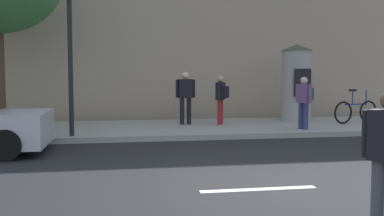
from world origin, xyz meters
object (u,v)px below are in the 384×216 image
(poster_column, at_px, (296,82))
(pedestrian_in_red_top, at_px, (221,96))
(traffic_light, at_px, (69,23))
(bicycle_leaning, at_px, (356,111))
(pedestrian_in_light_jacket, at_px, (304,98))
(pedestrian_with_bag, at_px, (185,94))

(poster_column, bearing_deg, pedestrian_in_red_top, -169.05)
(pedestrian_in_red_top, bearing_deg, traffic_light, -155.24)
(traffic_light, bearing_deg, bicycle_leaning, 10.23)
(pedestrian_in_light_jacket, height_order, bicycle_leaning, pedestrian_in_light_jacket)
(pedestrian_in_red_top, bearing_deg, poster_column, 10.95)
(pedestrian_in_red_top, distance_m, pedestrian_in_light_jacket, 2.60)
(pedestrian_in_red_top, bearing_deg, bicycle_leaning, -5.92)
(traffic_light, bearing_deg, pedestrian_with_bag, 33.64)
(pedestrian_in_light_jacket, bearing_deg, poster_column, 73.14)
(pedestrian_with_bag, bearing_deg, pedestrian_in_red_top, -8.21)
(bicycle_leaning, bearing_deg, pedestrian_in_light_jacket, -153.43)
(poster_column, bearing_deg, bicycle_leaning, -30.89)
(poster_column, xyz_separation_m, pedestrian_in_light_jacket, (-0.64, -2.10, -0.41))
(traffic_light, bearing_deg, pedestrian_in_light_jacket, 3.90)
(pedestrian_in_red_top, xyz_separation_m, bicycle_leaning, (4.32, -0.45, -0.51))
(poster_column, height_order, pedestrian_with_bag, poster_column)
(traffic_light, height_order, pedestrian_in_red_top, traffic_light)
(traffic_light, bearing_deg, poster_column, 19.74)
(bicycle_leaning, bearing_deg, poster_column, 149.11)
(poster_column, bearing_deg, traffic_light, -160.26)
(traffic_light, distance_m, poster_column, 7.67)
(traffic_light, relative_size, pedestrian_in_light_jacket, 2.82)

